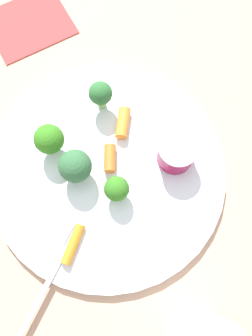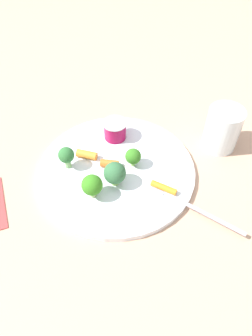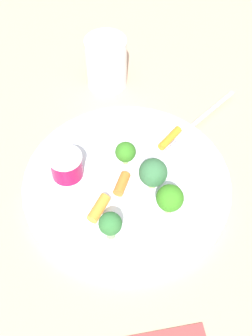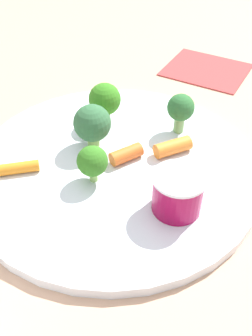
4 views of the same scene
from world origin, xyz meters
name	(u,v)px [view 1 (image 1 of 4)]	position (x,y,z in m)	size (l,w,h in m)	color
ground_plane	(108,172)	(0.00, 0.00, 0.00)	(2.40, 2.40, 0.00)	tan
plate	(108,171)	(0.00, 0.00, 0.01)	(0.32, 0.32, 0.01)	white
sauce_cup	(176,153)	(0.08, -0.04, 0.03)	(0.05, 0.05, 0.04)	maroon
broccoli_floret_0	(117,189)	(-0.01, -0.03, 0.04)	(0.03, 0.03, 0.04)	#8DBF5F
broccoli_floret_1	(49,139)	(-0.04, 0.07, 0.04)	(0.04, 0.04, 0.05)	#94AE6A
broccoli_floret_2	(101,94)	(0.05, 0.08, 0.04)	(0.03, 0.03, 0.05)	#7FAF6A
broccoli_floret_3	(75,166)	(-0.03, 0.02, 0.04)	(0.04, 0.04, 0.05)	#88B65A
carrot_stick_0	(123,123)	(0.06, 0.04, 0.02)	(0.02, 0.02, 0.04)	orange
carrot_stick_1	(73,244)	(-0.09, -0.06, 0.02)	(0.01, 0.01, 0.05)	orange
carrot_stick_2	(110,158)	(0.01, 0.01, 0.02)	(0.02, 0.02, 0.04)	orange
fork	(42,294)	(-0.15, -0.08, 0.01)	(0.17, 0.10, 0.00)	#B2AFC2
napkin	(29,23)	(0.04, 0.28, 0.00)	(0.12, 0.11, 0.00)	#B03B3B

